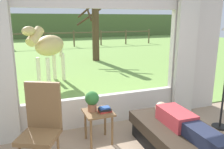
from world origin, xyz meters
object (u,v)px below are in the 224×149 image
Objects in this scene: rocking_chair at (42,126)px; side_table at (98,117)px; pasture_tree at (95,28)px; horse at (48,46)px; potted_plant at (92,100)px; recliner_sofa at (181,141)px; reclining_person at (185,123)px; book_stack at (105,110)px.

side_table is (0.87, 0.24, -0.12)m from rocking_chair.
pasture_tree is at bearing 73.50° from side_table.
potted_plant is at bearing 132.78° from horse.
horse reaches higher than recliner_sofa.
reclining_person is at bearing 145.11° from horse.
pasture_tree is (2.09, 7.06, 1.10)m from side_table.
rocking_chair is 0.86m from potted_plant.
rocking_chair is at bearing -164.49° from side_table.
potted_plant is 7.37m from pasture_tree.
rocking_chair is (-1.86, 0.59, 0.02)m from reclining_person.
book_stack is 7.45m from pasture_tree.
potted_plant reaches higher than reclining_person.
horse is at bearing 110.05° from rocking_chair.
pasture_tree is at bearing 83.74° from recliner_sofa.
book_stack is (-0.90, 0.73, 0.34)m from recliner_sofa.
side_table is at bearing 143.37° from recliner_sofa.
potted_plant reaches higher than recliner_sofa.
horse is at bearing 95.33° from side_table.
side_table is at bearing 141.63° from reclining_person.
potted_plant is 1.53× the size of book_stack.
book_stack is at bearing 142.87° from recliner_sofa.
horse is (-0.43, 3.73, 0.59)m from book_stack.
side_table is 2.48× the size of book_stack.
rocking_chair is 3.50× the size of potted_plant.
recliner_sofa is at bearing 91.71° from reclining_person.
horse is (-1.34, 4.46, 0.94)m from recliner_sofa.
recliner_sofa is 1.21m from book_stack.
reclining_person is 2.76× the size of side_table.
recliner_sofa is 1.54× the size of rocking_chair.
book_stack is at bearing -32.75° from side_table.
reclining_person is at bearing -39.85° from potted_plant.
rocking_chair is at bearing 120.96° from horse.
book_stack is 3.80m from horse.
pasture_tree is (2.96, 7.30, 0.98)m from rocking_chair.
rocking_chair reaches higher than reclining_person.
side_table is 0.18× the size of pasture_tree.
book_stack is at bearing 38.64° from rocking_chair.
potted_plant reaches higher than side_table.
side_table is at bearing -106.50° from pasture_tree.
reclining_person is 1.30m from side_table.
recliner_sofa is 1.00× the size of horse.
rocking_chair is 0.91m from side_table.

